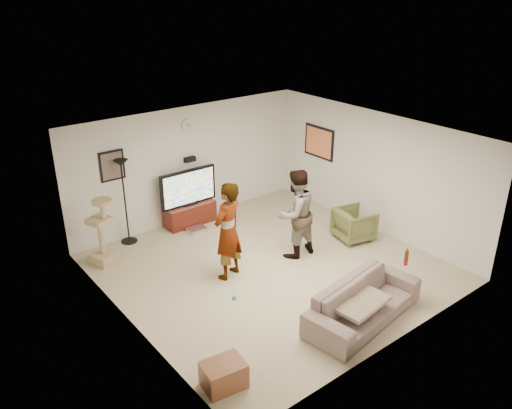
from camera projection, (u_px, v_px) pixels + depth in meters
floor at (270, 268)px, 9.51m from camera, size 5.50×5.50×0.02m
ceiling at (272, 136)px, 8.49m from camera, size 5.50×5.50×0.02m
wall_back at (189, 164)px, 10.97m from camera, size 5.50×0.04×2.50m
wall_front at (400, 270)px, 7.02m from camera, size 5.50×0.04×2.50m
wall_left at (125, 253)px, 7.44m from camera, size 0.04×5.50×2.50m
wall_right at (374, 172)px, 10.55m from camera, size 0.04×5.50×2.50m
wall_clock at (187, 126)px, 10.60m from camera, size 0.26×0.04×0.26m
wall_speaker at (190, 159)px, 10.88m from camera, size 0.25×0.10×0.10m
picture_back at (112, 166)px, 9.85m from camera, size 0.42×0.03×0.52m
picture_right at (319, 142)px, 11.59m from camera, size 0.03×0.78×0.62m
tv_stand at (190, 214)px, 11.10m from camera, size 1.11×0.45×0.46m
console_box at (197, 229)px, 10.85m from camera, size 0.40×0.30×0.07m
tv at (188, 187)px, 10.85m from camera, size 1.30×0.08×0.77m
tv_screen at (189, 188)px, 10.82m from camera, size 1.19×0.01×0.68m
floor_lamp at (125, 202)px, 10.08m from camera, size 0.32×0.32×1.73m
cat_tree at (100, 232)px, 9.41m from camera, size 0.53×0.53×1.28m
person_left at (228, 231)px, 8.88m from camera, size 0.76×0.62×1.79m
person_right at (295, 214)px, 9.60m from camera, size 0.84×0.66×1.73m
sofa at (364, 302)px, 7.95m from camera, size 2.23×1.13×0.62m
throw_blanket at (356, 301)px, 7.80m from camera, size 0.98×0.81×0.06m
beer_bottle at (406, 258)px, 8.32m from camera, size 0.06×0.06×0.25m
armchair at (354, 224)px, 10.42m from camera, size 0.85×0.83×0.65m
side_table at (224, 375)px, 6.68m from camera, size 0.60×0.48×0.36m
toy_ball at (234, 297)px, 8.56m from camera, size 0.07×0.07×0.07m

